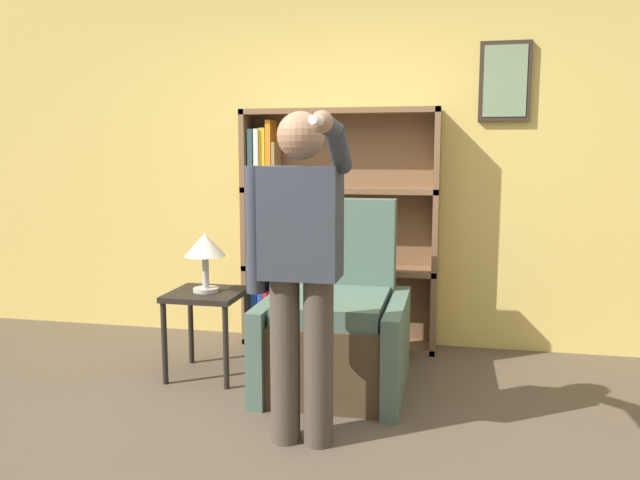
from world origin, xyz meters
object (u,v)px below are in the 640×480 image
at_px(bookcase, 321,232).
at_px(person_standing, 300,260).
at_px(table_lamp, 205,248).
at_px(armchair, 337,329).
at_px(side_table, 207,305).

bearing_deg(bookcase, person_standing, -81.58).
bearing_deg(table_lamp, armchair, 0.50).
bearing_deg(side_table, person_standing, -44.64).
height_order(armchair, side_table, armchair).
distance_m(person_standing, side_table, 1.26).
bearing_deg(armchair, side_table, -179.50).
xyz_separation_m(side_table, table_lamp, (0.00, -0.00, 0.38)).
bearing_deg(armchair, bookcase, 108.39).
height_order(bookcase, person_standing, bookcase).
relative_size(bookcase, table_lamp, 4.66).
bearing_deg(person_standing, table_lamp, 135.36).
relative_size(armchair, person_standing, 0.70).
height_order(person_standing, table_lamp, person_standing).
bearing_deg(person_standing, armchair, 87.84).
bearing_deg(armchair, table_lamp, -179.50).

